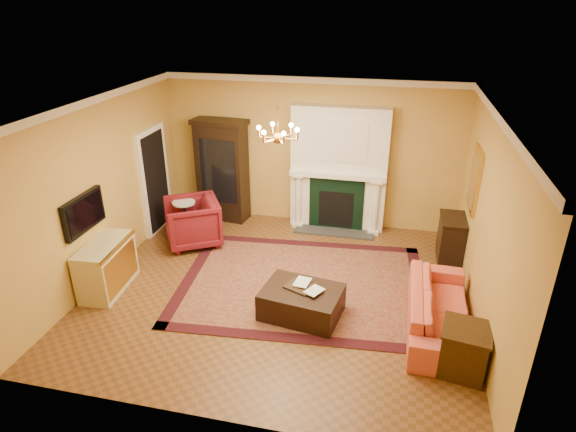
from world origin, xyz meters
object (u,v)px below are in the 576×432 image
(leather_ottoman, at_px, (302,302))
(wingback_armchair, at_px, (192,220))
(commode, at_px, (107,267))
(pedestal_table, at_px, (185,217))
(coral_sofa, at_px, (440,303))
(china_cabinet, at_px, (222,173))
(end_table, at_px, (464,351))
(console_table, at_px, (451,240))

(leather_ottoman, bearing_deg, wingback_armchair, 152.97)
(commode, bearing_deg, pedestal_table, 71.50)
(coral_sofa, distance_m, leather_ottoman, 1.99)
(china_cabinet, relative_size, pedestal_table, 2.64)
(commode, xyz_separation_m, end_table, (5.45, -0.73, -0.10))
(end_table, bearing_deg, wingback_armchair, 151.91)
(end_table, xyz_separation_m, leather_ottoman, (-2.23, 0.72, -0.09))
(coral_sofa, bearing_deg, leather_ottoman, 94.85)
(china_cabinet, xyz_separation_m, coral_sofa, (4.29, -2.95, -0.60))
(china_cabinet, xyz_separation_m, wingback_armchair, (-0.18, -1.28, -0.53))
(coral_sofa, height_order, end_table, coral_sofa)
(commode, bearing_deg, wingback_armchair, 63.48)
(china_cabinet, height_order, commode, china_cabinet)
(end_table, distance_m, console_table, 2.97)
(pedestal_table, bearing_deg, end_table, -28.61)
(china_cabinet, relative_size, coral_sofa, 0.95)
(china_cabinet, relative_size, leather_ottoman, 1.79)
(pedestal_table, relative_size, coral_sofa, 0.36)
(wingback_armchair, distance_m, coral_sofa, 4.77)
(coral_sofa, distance_m, console_table, 2.14)
(wingback_armchair, bearing_deg, pedestal_table, -158.52)
(commode, height_order, end_table, commode)
(china_cabinet, bearing_deg, wingback_armchair, -90.29)
(china_cabinet, relative_size, commode, 1.85)
(pedestal_table, relative_size, leather_ottoman, 0.68)
(pedestal_table, distance_m, end_table, 5.64)
(china_cabinet, distance_m, commode, 3.26)
(china_cabinet, distance_m, pedestal_table, 1.31)
(china_cabinet, height_order, wingback_armchair, china_cabinet)
(china_cabinet, height_order, coral_sofa, china_cabinet)
(coral_sofa, bearing_deg, wingback_armchair, 70.55)
(pedestal_table, distance_m, leather_ottoman, 3.37)
(console_table, bearing_deg, leather_ottoman, -135.68)
(pedestal_table, height_order, end_table, pedestal_table)
(china_cabinet, xyz_separation_m, end_table, (4.54, -3.80, -0.71))
(coral_sofa, height_order, leather_ottoman, coral_sofa)
(leather_ottoman, bearing_deg, coral_sofa, 12.70)
(commode, distance_m, leather_ottoman, 3.23)
(commode, height_order, coral_sofa, coral_sofa)
(china_cabinet, bearing_deg, end_table, -32.35)
(coral_sofa, bearing_deg, commode, 92.33)
(pedestal_table, bearing_deg, leather_ottoman, -36.05)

